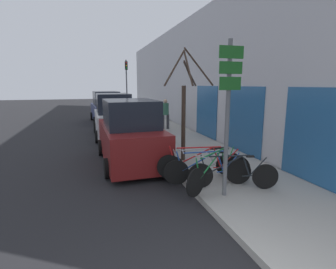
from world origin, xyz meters
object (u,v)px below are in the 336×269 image
(parked_car_0, at_px, (130,135))
(parked_car_2, at_px, (106,109))
(bicycle_1, at_px, (216,171))
(pedestrian_near, at_px, (165,112))
(parked_car_1, at_px, (113,118))
(street_tree, at_px, (185,108))
(signpost, at_px, (228,111))
(bicycle_4, at_px, (200,164))
(traffic_light, at_px, (127,81))
(bicycle_3, at_px, (203,165))
(bicycle_0, at_px, (233,174))
(bicycle_2, at_px, (208,170))

(parked_car_0, bearing_deg, parked_car_2, 89.28)
(bicycle_1, height_order, pedestrian_near, pedestrian_near)
(parked_car_1, xyz_separation_m, street_tree, (1.91, -5.70, 0.95))
(signpost, height_order, bicycle_4, signpost)
(bicycle_1, xyz_separation_m, parked_car_2, (-1.90, 13.88, 0.45))
(parked_car_2, bearing_deg, traffic_light, 38.18)
(bicycle_4, bearing_deg, street_tree, 4.04)
(street_tree, bearing_deg, bicycle_3, -94.84)
(parked_car_0, bearing_deg, bicycle_0, -60.32)
(bicycle_3, height_order, bicycle_4, bicycle_3)
(signpost, bearing_deg, parked_car_1, 101.68)
(bicycle_0, bearing_deg, parked_car_0, 50.28)
(bicycle_0, relative_size, traffic_light, 0.48)
(signpost, xyz_separation_m, pedestrian_near, (1.27, 9.50, -1.00))
(pedestrian_near, bearing_deg, bicycle_3, -102.98)
(bicycle_4, bearing_deg, parked_car_1, 21.98)
(signpost, bearing_deg, bicycle_4, 91.11)
(parked_car_0, distance_m, parked_car_1, 5.04)
(parked_car_0, height_order, street_tree, street_tree)
(signpost, distance_m, pedestrian_near, 9.64)
(bicycle_1, bearing_deg, bicycle_0, -161.03)
(bicycle_3, bearing_deg, bicycle_0, -129.62)
(bicycle_2, height_order, parked_car_0, parked_car_0)
(signpost, relative_size, parked_car_2, 0.73)
(parked_car_0, bearing_deg, signpost, -67.40)
(bicycle_2, relative_size, parked_car_0, 0.50)
(bicycle_3, bearing_deg, bicycle_4, 11.94)
(bicycle_0, bearing_deg, bicycle_3, 49.80)
(bicycle_1, bearing_deg, pedestrian_near, -39.27)
(signpost, bearing_deg, bicycle_3, 93.57)
(bicycle_0, height_order, parked_car_2, parked_car_2)
(bicycle_3, height_order, parked_car_1, parked_car_1)
(bicycle_2, bearing_deg, street_tree, 10.28)
(parked_car_2, relative_size, pedestrian_near, 2.79)
(parked_car_1, height_order, pedestrian_near, parked_car_1)
(street_tree, bearing_deg, bicycle_4, -94.32)
(signpost, distance_m, bicycle_2, 1.79)
(bicycle_3, distance_m, traffic_light, 15.15)
(parked_car_2, bearing_deg, pedestrian_near, -61.46)
(bicycle_2, height_order, parked_car_2, parked_car_2)
(pedestrian_near, bearing_deg, traffic_light, 97.55)
(signpost, relative_size, bicycle_1, 1.67)
(parked_car_2, xyz_separation_m, traffic_light, (1.77, 1.57, 2.02))
(bicycle_0, xyz_separation_m, pedestrian_near, (0.87, 9.18, 0.63))
(bicycle_0, relative_size, parked_car_0, 0.49)
(street_tree, bearing_deg, traffic_light, 90.71)
(traffic_light, bearing_deg, bicycle_1, -89.52)
(bicycle_1, bearing_deg, signpost, 141.95)
(bicycle_3, relative_size, parked_car_2, 0.49)
(parked_car_2, bearing_deg, parked_car_1, -93.18)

